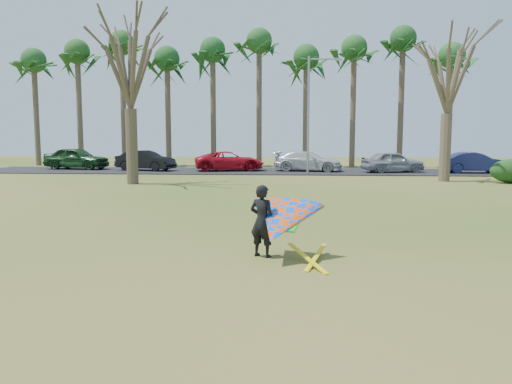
# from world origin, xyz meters

# --- Properties ---
(ground) EXTENTS (100.00, 100.00, 0.00)m
(ground) POSITION_xyz_m (0.00, 0.00, 0.00)
(ground) COLOR #254910
(ground) RESTS_ON ground
(parking_strip) EXTENTS (46.00, 7.00, 0.06)m
(parking_strip) POSITION_xyz_m (0.00, 25.00, 0.03)
(parking_strip) COLOR black
(parking_strip) RESTS_ON ground
(palm_0) EXTENTS (4.84, 4.84, 10.84)m
(palm_0) POSITION_xyz_m (-22.00, 31.00, 9.17)
(palm_0) COLOR #4E412F
(palm_0) RESTS_ON ground
(palm_1) EXTENTS (4.84, 4.84, 11.54)m
(palm_1) POSITION_xyz_m (-18.00, 31.00, 9.85)
(palm_1) COLOR #463A2A
(palm_1) RESTS_ON ground
(palm_2) EXTENTS (4.84, 4.84, 12.24)m
(palm_2) POSITION_xyz_m (-14.00, 31.00, 10.52)
(palm_2) COLOR #4C3A2D
(palm_2) RESTS_ON ground
(palm_3) EXTENTS (4.84, 4.84, 10.84)m
(palm_3) POSITION_xyz_m (-10.00, 31.00, 9.17)
(palm_3) COLOR brown
(palm_3) RESTS_ON ground
(palm_4) EXTENTS (4.84, 4.84, 11.54)m
(palm_4) POSITION_xyz_m (-6.00, 31.00, 9.85)
(palm_4) COLOR #4D3C2E
(palm_4) RESTS_ON ground
(palm_5) EXTENTS (4.84, 4.84, 12.24)m
(palm_5) POSITION_xyz_m (-2.00, 31.00, 10.52)
(palm_5) COLOR #46372A
(palm_5) RESTS_ON ground
(palm_6) EXTENTS (4.84, 4.84, 10.84)m
(palm_6) POSITION_xyz_m (2.00, 31.00, 9.17)
(palm_6) COLOR brown
(palm_6) RESTS_ON ground
(palm_7) EXTENTS (4.84, 4.84, 11.54)m
(palm_7) POSITION_xyz_m (6.00, 31.00, 9.85)
(palm_7) COLOR #4B3A2D
(palm_7) RESTS_ON ground
(palm_8) EXTENTS (4.84, 4.84, 12.24)m
(palm_8) POSITION_xyz_m (10.00, 31.00, 10.52)
(palm_8) COLOR #46372A
(palm_8) RESTS_ON ground
(palm_9) EXTENTS (4.84, 4.84, 10.84)m
(palm_9) POSITION_xyz_m (14.00, 31.00, 9.17)
(palm_9) COLOR brown
(palm_9) RESTS_ON ground
(bare_tree_left) EXTENTS (6.60, 6.60, 9.70)m
(bare_tree_left) POSITION_xyz_m (-8.00, 15.00, 6.92)
(bare_tree_left) COLOR #47362A
(bare_tree_left) RESTS_ON ground
(bare_tree_right) EXTENTS (6.27, 6.27, 9.21)m
(bare_tree_right) POSITION_xyz_m (10.00, 18.00, 6.57)
(bare_tree_right) COLOR #4C3D2D
(bare_tree_right) RESTS_ON ground
(streetlight) EXTENTS (2.28, 0.18, 8.00)m
(streetlight) POSITION_xyz_m (2.16, 22.00, 4.46)
(streetlight) COLOR gray
(streetlight) RESTS_ON ground
(car_0) EXTENTS (5.28, 2.73, 1.72)m
(car_0) POSITION_xyz_m (-16.10, 25.80, 0.92)
(car_0) COLOR #173A1B
(car_0) RESTS_ON parking_strip
(car_1) EXTENTS (4.84, 2.84, 1.51)m
(car_1) POSITION_xyz_m (-10.21, 24.72, 0.81)
(car_1) COLOR black
(car_1) RESTS_ON parking_strip
(car_2) EXTENTS (5.62, 3.49, 1.45)m
(car_2) POSITION_xyz_m (-3.82, 24.99, 0.78)
(car_2) COLOR #B60E1D
(car_2) RESTS_ON parking_strip
(car_3) EXTENTS (5.38, 2.96, 1.48)m
(car_3) POSITION_xyz_m (2.09, 25.04, 0.80)
(car_3) COLOR silver
(car_3) RESTS_ON parking_strip
(car_4) EXTENTS (4.77, 2.81, 1.52)m
(car_4) POSITION_xyz_m (8.19, 24.41, 0.82)
(car_4) COLOR gray
(car_4) RESTS_ON parking_strip
(car_5) EXTENTS (4.47, 1.57, 1.47)m
(car_5) POSITION_xyz_m (13.83, 24.10, 0.80)
(car_5) COLOR navy
(car_5) RESTS_ON parking_strip
(kite_flyer) EXTENTS (2.13, 2.39, 2.02)m
(kite_flyer) POSITION_xyz_m (0.81, -1.53, 0.85)
(kite_flyer) COLOR black
(kite_flyer) RESTS_ON ground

